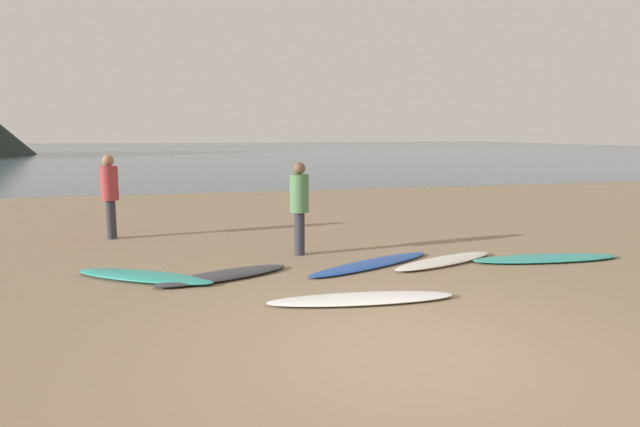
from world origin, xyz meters
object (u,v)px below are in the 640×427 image
object	(u,v)px
person_1	(110,190)
surfboard_1	(223,275)
surfboard_4	(445,261)
surfboard_5	(546,258)
surfboard_2	(362,299)
surfboard_3	(371,264)
person_0	(299,201)
surfboard_0	(144,276)

from	to	relation	value
person_1	surfboard_1	bearing A→B (deg)	35.63
surfboard_4	surfboard_5	world-z (taller)	surfboard_4
surfboard_5	surfboard_1	bearing A→B (deg)	-177.18
surfboard_2	surfboard_3	size ratio (longest dim) A/B	0.94
person_1	person_0	bearing A→B (deg)	62.17
surfboard_4	person_0	xyz separation A→B (m)	(-2.16, 1.22, 0.91)
surfboard_3	surfboard_4	xyz separation A→B (m)	(1.22, -0.14, 0.01)
surfboard_0	surfboard_5	xyz separation A→B (m)	(6.44, -0.42, -0.01)
surfboard_2	surfboard_5	xyz separation A→B (m)	(3.71, 1.38, 0.00)
person_0	person_1	world-z (taller)	person_1
surfboard_1	surfboard_3	xyz separation A→B (m)	(2.36, 0.16, -0.01)
surfboard_3	surfboard_0	bearing A→B (deg)	153.53
surfboard_1	person_1	xyz separation A→B (m)	(-1.92, 3.62, 0.95)
surfboard_0	surfboard_4	size ratio (longest dim) A/B	1.04
surfboard_5	person_1	world-z (taller)	person_1
surfboard_4	person_1	world-z (taller)	person_1
surfboard_3	surfboard_4	world-z (taller)	surfboard_4
surfboard_0	surfboard_2	xyz separation A→B (m)	(2.73, -1.80, -0.01)
surfboard_4	surfboard_5	distance (m)	1.75
surfboard_2	surfboard_5	bearing A→B (deg)	25.83
surfboard_2	surfboard_4	distance (m)	2.55
surfboard_1	surfboard_3	distance (m)	2.36
surfboard_4	surfboard_0	bearing A→B (deg)	156.09
surfboard_2	person_1	world-z (taller)	person_1
surfboard_4	surfboard_5	bearing A→B (deg)	-29.57
surfboard_2	surfboard_4	bearing A→B (deg)	44.75
surfboard_2	surfboard_4	xyz separation A→B (m)	(1.97, 1.62, 0.00)
surfboard_3	person_0	world-z (taller)	person_0
surfboard_0	surfboard_5	world-z (taller)	surfboard_0
surfboard_4	surfboard_2	bearing A→B (deg)	-162.42
surfboard_2	surfboard_3	world-z (taller)	surfboard_2
surfboard_5	person_1	size ratio (longest dim) A/B	1.54
surfboard_3	surfboard_5	world-z (taller)	surfboard_5
surfboard_0	surfboard_5	bearing A→B (deg)	29.23
surfboard_1	surfboard_4	size ratio (longest dim) A/B	0.95
surfboard_2	person_0	size ratio (longest dim) A/B	1.49
surfboard_0	surfboard_1	bearing A→B (deg)	23.06
surfboard_3	surfboard_1	bearing A→B (deg)	157.98
surfboard_0	person_1	bearing A→B (deg)	136.02
surfboard_2	person_1	bearing A→B (deg)	129.45
surfboard_4	surfboard_5	xyz separation A→B (m)	(1.73, -0.24, -0.00)
surfboard_1	surfboard_5	xyz separation A→B (m)	(5.31, -0.22, -0.00)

